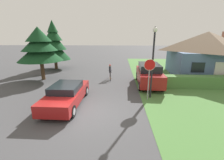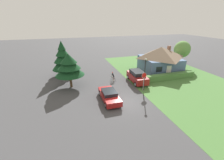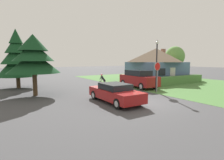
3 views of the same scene
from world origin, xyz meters
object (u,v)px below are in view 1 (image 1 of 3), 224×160
(cyclist, at_px, (110,73))
(conifer_tall_far, at_px, (54,45))
(stop_sign, at_px, (149,71))
(parked_suv_right, at_px, (149,75))
(cottage_house, at_px, (205,53))
(street_lamp, at_px, (153,55))
(sedan_left_lane, at_px, (67,94))
(conifer_tall_near, at_px, (40,47))

(cyclist, height_order, conifer_tall_far, conifer_tall_far)
(stop_sign, bearing_deg, parked_suv_right, -104.07)
(cottage_house, xyz_separation_m, street_lamp, (-6.99, -6.73, 0.59))
(sedan_left_lane, relative_size, stop_sign, 1.69)
(parked_suv_right, distance_m, stop_sign, 3.49)
(cottage_house, relative_size, sedan_left_lane, 1.66)
(sedan_left_lane, relative_size, parked_suv_right, 0.98)
(sedan_left_lane, xyz_separation_m, stop_sign, (5.22, 1.01, 1.31))
(sedan_left_lane, height_order, parked_suv_right, parked_suv_right)
(cyclist, relative_size, street_lamp, 0.35)
(cyclist, distance_m, stop_sign, 5.77)
(parked_suv_right, height_order, conifer_tall_near, conifer_tall_near)
(conifer_tall_far, bearing_deg, conifer_tall_near, -80.74)
(parked_suv_right, bearing_deg, conifer_tall_near, 85.50)
(street_lamp, bearing_deg, conifer_tall_near, 156.89)
(street_lamp, height_order, conifer_tall_near, conifer_tall_near)
(cottage_house, relative_size, parked_suv_right, 1.63)
(conifer_tall_near, bearing_deg, cottage_house, 8.64)
(cottage_house, relative_size, conifer_tall_near, 1.53)
(stop_sign, xyz_separation_m, conifer_tall_near, (-9.54, 4.52, 1.27))
(cottage_house, xyz_separation_m, stop_sign, (-7.24, -7.07, -0.46))
(cyclist, relative_size, conifer_tall_near, 0.33)
(conifer_tall_near, bearing_deg, parked_suv_right, -6.95)
(cottage_house, relative_size, stop_sign, 2.80)
(sedan_left_lane, bearing_deg, cyclist, -21.51)
(street_lamp, xyz_separation_m, conifer_tall_far, (-10.63, 9.36, 0.13))
(cyclist, xyz_separation_m, conifer_tall_far, (-7.52, 4.85, 2.43))
(cottage_house, bearing_deg, cyclist, -162.66)
(parked_suv_right, height_order, street_lamp, street_lamp)
(parked_suv_right, xyz_separation_m, conifer_tall_near, (-10.20, 1.24, 2.29))
(stop_sign, distance_m, conifer_tall_far, 14.26)
(cyclist, bearing_deg, conifer_tall_near, 86.80)
(sedan_left_lane, bearing_deg, cottage_house, -56.64)
(stop_sign, height_order, street_lamp, street_lamp)
(parked_suv_right, xyz_separation_m, conifer_tall_far, (-11.04, 6.43, 2.20))
(cyclist, relative_size, stop_sign, 0.61)
(cyclist, bearing_deg, street_lamp, -151.57)
(conifer_tall_far, bearing_deg, cyclist, -32.79)
(street_lamp, relative_size, conifer_tall_far, 0.77)
(street_lamp, bearing_deg, stop_sign, -125.58)
(conifer_tall_near, distance_m, conifer_tall_far, 5.25)
(cottage_house, bearing_deg, conifer_tall_far, 176.49)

